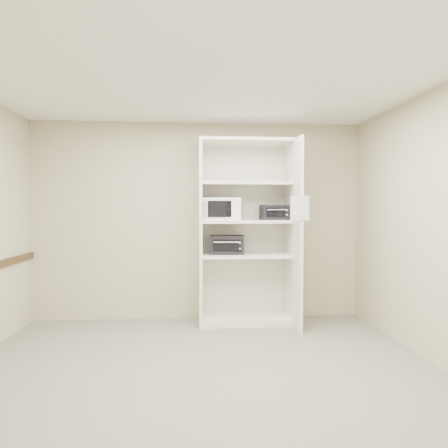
{
  "coord_description": "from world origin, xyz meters",
  "views": [
    {
      "loc": [
        -0.13,
        -4.04,
        1.52
      ],
      "look_at": [
        0.31,
        1.34,
        1.33
      ],
      "focal_mm": 35.0,
      "sensor_mm": 36.0,
      "label": 1
    }
  ],
  "objects": [
    {
      "name": "ceiling",
      "position": [
        0.0,
        0.0,
        2.7
      ],
      "size": [
        4.5,
        4.0,
        0.01
      ],
      "primitive_type": "cube",
      "color": "white"
    },
    {
      "name": "shelving_unit",
      "position": [
        0.67,
        1.7,
        1.13
      ],
      "size": [
        1.24,
        0.92,
        2.42
      ],
      "color": "white",
      "rests_on": "floor"
    },
    {
      "name": "toaster_oven_lower",
      "position": [
        0.38,
        1.71,
        1.04
      ],
      "size": [
        0.48,
        0.38,
        0.25
      ],
      "primitive_type": "cube",
      "rotation": [
        0.0,
        0.0,
        -0.12
      ],
      "color": "black",
      "rests_on": "shelving_unit"
    },
    {
      "name": "toaster_oven_upper",
      "position": [
        1.01,
        1.72,
        1.47
      ],
      "size": [
        0.37,
        0.29,
        0.2
      ],
      "primitive_type": "cube",
      "rotation": [
        0.0,
        0.0,
        0.08
      ],
      "color": "black",
      "rests_on": "shelving_unit"
    },
    {
      "name": "wall_right",
      "position": [
        2.25,
        0.0,
        1.35
      ],
      "size": [
        0.02,
        4.0,
        2.7
      ],
      "primitive_type": "cube",
      "color": "beige",
      "rests_on": "ground"
    },
    {
      "name": "floor",
      "position": [
        0.0,
        0.0,
        0.0
      ],
      "size": [
        4.5,
        4.0,
        0.01
      ],
      "primitive_type": "cube",
      "color": "slate",
      "rests_on": "ground"
    },
    {
      "name": "wall_front",
      "position": [
        0.0,
        -2.0,
        1.35
      ],
      "size": [
        4.5,
        0.02,
        2.7
      ],
      "primitive_type": "cube",
      "color": "beige",
      "rests_on": "ground"
    },
    {
      "name": "wall_back",
      "position": [
        0.0,
        2.0,
        1.35
      ],
      "size": [
        4.5,
        0.02,
        2.7
      ],
      "primitive_type": "cube",
      "color": "beige",
      "rests_on": "ground"
    },
    {
      "name": "microwave",
      "position": [
        0.31,
        1.69,
        1.52
      ],
      "size": [
        0.52,
        0.41,
        0.29
      ],
      "primitive_type": "cube",
      "rotation": [
        0.0,
        0.0,
        -0.09
      ],
      "color": "white",
      "rests_on": "shelving_unit"
    },
    {
      "name": "paper_sign",
      "position": [
        1.19,
        1.07,
        1.52
      ],
      "size": [
        0.23,
        0.02,
        0.29
      ],
      "primitive_type": "cube",
      "rotation": [
        0.0,
        0.0,
        0.07
      ],
      "color": "white",
      "rests_on": "shelving_unit"
    }
  ]
}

